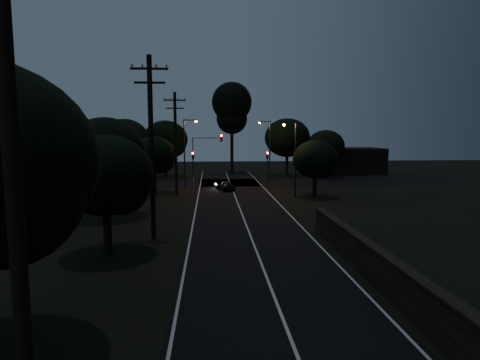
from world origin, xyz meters
TOP-DOWN VIEW (x-y plane):
  - road_surface at (0.00, 31.12)m, footprint 60.00×70.00m
  - utility_pole_near at (-6.00, -2.00)m, footprint 2.20×0.30m
  - utility_pole_mid at (-6.00, 15.00)m, footprint 2.20×0.30m
  - utility_pole_far at (-6.00, 32.00)m, footprint 2.20×0.30m
  - tree_left_b at (-7.82, 11.90)m, footprint 5.03×5.03m
  - tree_left_c at (-10.29, 21.88)m, footprint 6.05×6.05m
  - tree_left_d at (-8.33, 33.90)m, footprint 4.78×4.78m
  - tree_far_nw at (-8.77, 49.87)m, footprint 6.48×6.48m
  - tree_far_w at (-13.77, 45.87)m, footprint 6.51×6.51m
  - tree_far_ne at (9.24, 49.86)m, footprint 6.77×6.77m
  - tree_far_e at (14.19, 46.89)m, footprint 5.37×5.37m
  - tree_right_a at (8.16, 29.91)m, footprint 4.52×4.52m
  - tall_pine at (1.00, 55.00)m, footprint 6.33×6.33m
  - building_left at (-20.00, 52.00)m, footprint 10.00×8.00m
  - building_right at (20.00, 53.00)m, footprint 9.00×7.00m
  - signal_left at (-4.60, 39.99)m, footprint 0.28×0.35m
  - signal_right at (4.60, 39.99)m, footprint 0.28×0.35m
  - signal_mast at (-2.91, 39.99)m, footprint 3.70×0.35m
  - streetlight_a at (-5.31, 38.00)m, footprint 1.66×0.26m
  - streetlight_b at (5.31, 44.00)m, footprint 1.66×0.26m
  - streetlight_c at (5.83, 30.00)m, footprint 1.46×0.26m
  - car at (-0.80, 35.13)m, footprint 2.37×3.47m

SIDE VIEW (x-z plane):
  - road_surface at x=0.00m, z-range 0.00..0.03m
  - car at x=-0.80m, z-range 0.00..1.10m
  - building_right at x=20.00m, z-range 0.00..4.00m
  - building_left at x=-20.00m, z-range 0.00..4.40m
  - signal_left at x=-4.60m, z-range 0.79..4.89m
  - signal_right at x=4.60m, z-range 0.79..4.89m
  - tree_right_a at x=8.16m, z-range 0.85..6.59m
  - tree_left_d at x=-8.33m, z-range 0.89..6.96m
  - tree_left_b at x=-7.82m, z-range 0.95..7.34m
  - signal_mast at x=-2.91m, z-range 1.21..7.46m
  - streetlight_c at x=5.83m, z-range 0.60..8.10m
  - tree_far_e at x=14.19m, z-range 1.01..7.81m
  - streetlight_a at x=-5.31m, z-range 0.64..8.64m
  - streetlight_b at x=5.31m, z-range 0.64..8.64m
  - tree_left_c at x=-10.29m, z-range 1.12..8.76m
  - tree_far_nw at x=-8.77m, z-range 1.21..9.42m
  - tree_far_w at x=-13.77m, z-range 1.24..9.54m
  - utility_pole_far at x=-6.00m, z-range 0.23..10.73m
  - tree_far_ne at x=9.24m, z-range 1.26..9.82m
  - utility_pole_mid at x=-6.00m, z-range 0.24..11.24m
  - utility_pole_near at x=-6.00m, z-range 0.25..12.25m
  - tall_pine at x=1.00m, z-range 3.17..17.55m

